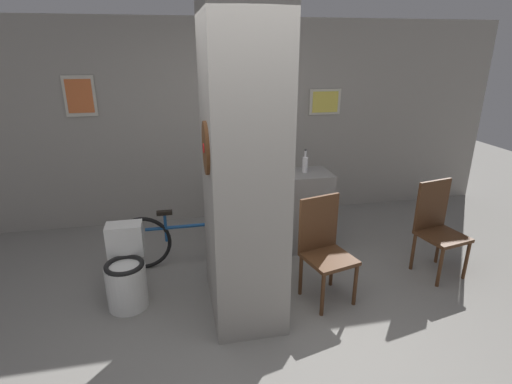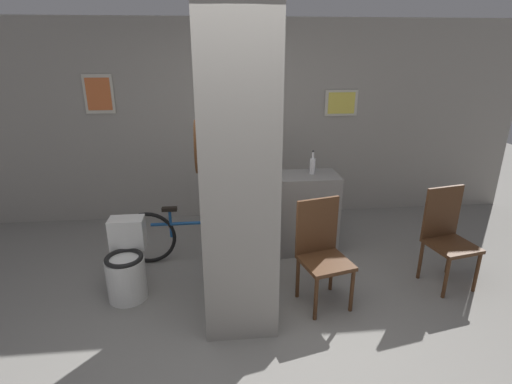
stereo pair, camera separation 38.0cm
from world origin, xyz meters
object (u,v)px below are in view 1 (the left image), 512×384
object	(u,v)px
chair_near_pillar	(324,246)
bicycle	(191,238)
toilet	(126,273)
bottle_tall	(305,164)
chair_by_doorway	(437,225)

from	to	relation	value
chair_near_pillar	bicycle	bearing A→B (deg)	130.22
toilet	chair_near_pillar	xyz separation A→B (m)	(1.80, -0.26, 0.22)
toilet	chair_near_pillar	distance (m)	1.83
toilet	bicycle	world-z (taller)	toilet
bicycle	toilet	bearing A→B (deg)	-136.07
chair_near_pillar	bicycle	distance (m)	1.48
toilet	bottle_tall	bearing A→B (deg)	21.50
chair_near_pillar	bicycle	size ratio (longest dim) A/B	0.61
chair_near_pillar	chair_by_doorway	distance (m)	1.32
chair_near_pillar	chair_by_doorway	world-z (taller)	same
chair_near_pillar	bottle_tall	bearing A→B (deg)	68.37
toilet	chair_near_pillar	world-z (taller)	chair_near_pillar
toilet	bicycle	size ratio (longest dim) A/B	0.45
chair_near_pillar	toilet	bearing A→B (deg)	157.69
bicycle	bottle_tall	world-z (taller)	bottle_tall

